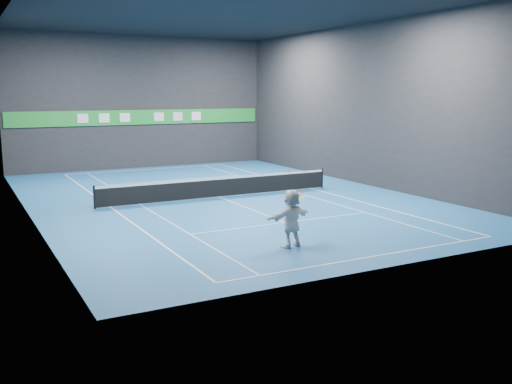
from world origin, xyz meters
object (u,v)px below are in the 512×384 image
tennis_net (220,187)px  tennis_racket (299,195)px  tennis_ball (288,171)px  player (291,218)px

tennis_net → tennis_racket: (-1.37, -9.59, 1.22)m
tennis_net → tennis_racket: size_ratio=16.42×
tennis_ball → player: bearing=-15.4°
tennis_ball → tennis_net: (1.80, 9.60, -2.07)m
player → tennis_ball: size_ratio=29.22×
player → tennis_net: (1.68, 9.64, -0.45)m
tennis_net → tennis_racket: 9.76m
player → tennis_net: size_ratio=0.16×
player → tennis_racket: 0.83m
tennis_racket → tennis_net: bearing=81.9°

